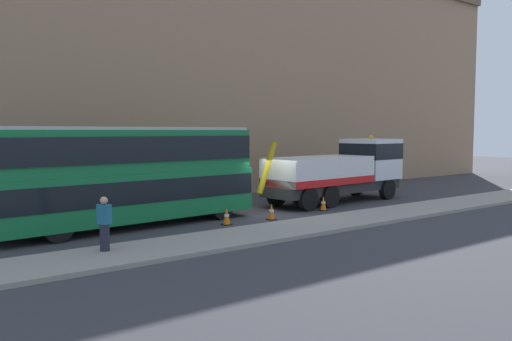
# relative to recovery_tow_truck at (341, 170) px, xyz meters

# --- Properties ---
(ground_plane) EXTENTS (120.00, 120.00, 0.00)m
(ground_plane) POSITION_rel_recovery_tow_truck_xyz_m (-5.91, -0.48, -1.76)
(ground_plane) COLOR #38383D
(near_kerb) EXTENTS (60.00, 2.80, 0.15)m
(near_kerb) POSITION_rel_recovery_tow_truck_xyz_m (-5.91, -4.68, -1.68)
(near_kerb) COLOR gray
(near_kerb) RESTS_ON ground_plane
(building_facade) EXTENTS (60.00, 1.50, 16.00)m
(building_facade) POSITION_rel_recovery_tow_truck_xyz_m (-5.91, 6.75, 6.31)
(building_facade) COLOR #9E7A5B
(building_facade) RESTS_ON ground_plane
(recovery_tow_truck) EXTENTS (10.22, 3.25, 3.67)m
(recovery_tow_truck) POSITION_rel_recovery_tow_truck_xyz_m (0.00, 0.00, 0.00)
(recovery_tow_truck) COLOR #2D2D2D
(recovery_tow_truck) RESTS_ON ground_plane
(double_decker_bus) EXTENTS (11.16, 3.30, 4.06)m
(double_decker_bus) POSITION_rel_recovery_tow_truck_xyz_m (-12.34, -0.03, 0.47)
(double_decker_bus) COLOR #146B38
(double_decker_bus) RESTS_ON ground_plane
(pedestrian_onlooker) EXTENTS (0.40, 0.47, 1.71)m
(pedestrian_onlooker) POSITION_rel_recovery_tow_truck_xyz_m (-14.97, -4.14, -0.77)
(pedestrian_onlooker) COLOR #232333
(pedestrian_onlooker) RESTS_ON near_kerb
(traffic_cone_near_bus) EXTENTS (0.36, 0.36, 0.72)m
(traffic_cone_near_bus) POSITION_rel_recovery_tow_truck_xyz_m (-8.95, -2.05, -1.42)
(traffic_cone_near_bus) COLOR orange
(traffic_cone_near_bus) RESTS_ON ground_plane
(traffic_cone_midway) EXTENTS (0.36, 0.36, 0.72)m
(traffic_cone_midway) POSITION_rel_recovery_tow_truck_xyz_m (-6.69, -2.23, -1.42)
(traffic_cone_midway) COLOR orange
(traffic_cone_midway) RESTS_ON ground_plane
(traffic_cone_near_truck) EXTENTS (0.36, 0.36, 0.72)m
(traffic_cone_near_truck) POSITION_rel_recovery_tow_truck_xyz_m (-3.01, -1.72, -1.42)
(traffic_cone_near_truck) COLOR orange
(traffic_cone_near_truck) RESTS_ON ground_plane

